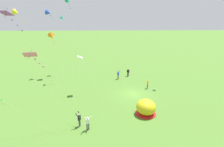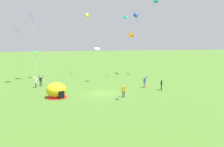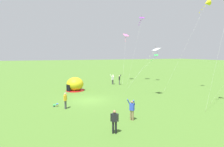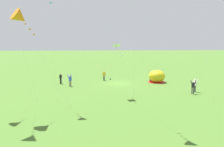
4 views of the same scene
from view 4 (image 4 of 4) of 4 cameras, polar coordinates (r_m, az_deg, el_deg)
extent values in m
plane|color=#477028|center=(35.78, 1.87, -2.64)|extent=(300.00, 300.00, 0.00)
ellipsoid|color=gold|center=(37.44, 11.64, -0.69)|extent=(2.70, 2.60, 2.10)
cylinder|color=red|center=(37.61, 11.60, -2.19)|extent=(2.81, 2.81, 0.10)
cube|color=black|center=(38.43, 10.30, -1.18)|extent=(0.76, 0.50, 1.10)
cylinder|color=green|center=(39.69, -0.46, -1.32)|extent=(0.24, 0.33, 0.22)
sphere|color=beige|center=(39.42, -0.46, -1.33)|extent=(0.19, 0.19, 0.19)
cylinder|color=#3F72CC|center=(39.41, -0.46, -1.21)|extent=(0.24, 0.24, 0.06)
cylinder|color=beige|center=(39.58, -0.31, -1.47)|extent=(0.07, 0.07, 0.17)
cylinder|color=beige|center=(39.58, -0.60, -1.47)|extent=(0.07, 0.07, 0.17)
cylinder|color=navy|center=(39.82, -0.34, -1.44)|extent=(0.09, 0.09, 0.13)
cylinder|color=navy|center=(39.82, -0.57, -1.44)|extent=(0.09, 0.09, 0.13)
cylinder|color=black|center=(36.53, -13.16, -1.92)|extent=(0.15, 0.15, 0.88)
cylinder|color=black|center=(36.36, -13.34, -1.97)|extent=(0.15, 0.15, 0.88)
cube|color=black|center=(36.33, -13.28, -0.80)|extent=(0.38, 0.45, 0.60)
sphere|color=#9E7051|center=(36.26, -13.30, -0.13)|extent=(0.22, 0.22, 0.22)
cylinder|color=black|center=(36.53, -13.06, -0.74)|extent=(0.09, 0.09, 0.58)
cylinder|color=black|center=(36.12, -13.51, -0.86)|extent=(0.09, 0.09, 0.58)
cylinder|color=#4C4C51|center=(30.43, 20.53, -4.22)|extent=(0.15, 0.15, 0.88)
cylinder|color=#4C4C51|center=(30.41, 20.16, -4.21)|extent=(0.15, 0.15, 0.88)
cube|color=black|center=(30.28, 20.41, -2.85)|extent=(0.44, 0.35, 0.60)
sphere|color=beige|center=(30.20, 20.45, -2.05)|extent=(0.22, 0.22, 0.22)
cylinder|color=black|center=(30.07, 20.98, -2.05)|extent=(0.15, 0.39, 0.50)
cylinder|color=black|center=(30.03, 19.97, -2.02)|extent=(0.26, 0.38, 0.50)
cylinder|color=#8C7251|center=(33.86, -11.00, -2.64)|extent=(0.15, 0.15, 0.88)
cylinder|color=#8C7251|center=(33.95, -10.71, -2.60)|extent=(0.15, 0.15, 0.88)
cube|color=blue|center=(33.78, -10.89, -1.39)|extent=(0.45, 0.42, 0.60)
sphere|color=#9E7051|center=(33.71, -10.91, -0.67)|extent=(0.22, 0.22, 0.22)
cylinder|color=blue|center=(33.71, -11.43, -0.63)|extent=(0.33, 0.33, 0.50)
cylinder|color=blue|center=(33.96, -10.64, -0.54)|extent=(0.25, 0.38, 0.50)
cylinder|color=#4C4C51|center=(31.73, 20.67, -3.74)|extent=(0.15, 0.15, 0.88)
cylinder|color=#4C4C51|center=(31.59, 20.92, -3.80)|extent=(0.15, 0.15, 0.88)
cube|color=white|center=(31.52, 20.86, -2.45)|extent=(0.35, 0.44, 0.60)
sphere|color=beige|center=(31.45, 20.90, -1.68)|extent=(0.22, 0.22, 0.22)
cylinder|color=white|center=(31.74, 20.77, -1.53)|extent=(0.38, 0.26, 0.50)
cylinder|color=white|center=(31.36, 21.43, -1.68)|extent=(0.39, 0.15, 0.50)
cylinder|color=#4C4C51|center=(38.63, -2.24, -1.18)|extent=(0.15, 0.15, 0.88)
cylinder|color=#4C4C51|center=(38.55, -1.97, -1.19)|extent=(0.15, 0.15, 0.88)
cube|color=gold|center=(38.47, -2.11, -0.10)|extent=(0.45, 0.38, 0.60)
sphere|color=tan|center=(38.42, -2.11, 0.54)|extent=(0.22, 0.22, 0.22)
cylinder|color=gold|center=(38.58, -2.45, -0.08)|extent=(0.09, 0.09, 0.58)
cylinder|color=gold|center=(38.37, -1.77, -0.12)|extent=(0.09, 0.09, 0.58)
cylinder|color=silver|center=(23.37, -23.06, 7.56)|extent=(1.06, 6.65, 13.41)
cylinder|color=brown|center=(27.19, -18.88, -6.46)|extent=(0.03, 0.03, 0.06)
cylinder|color=brown|center=(28.52, 24.81, -6.11)|extent=(0.03, 0.03, 0.06)
cylinder|color=silver|center=(20.63, 5.76, 7.85)|extent=(1.35, 6.19, 13.18)
cylinder|color=brown|center=(24.70, 5.96, -7.52)|extent=(0.03, 0.03, 0.06)
cylinder|color=silver|center=(24.15, -15.13, 6.69)|extent=(0.14, 2.87, 12.38)
cylinder|color=brown|center=(26.41, -14.14, -6.70)|extent=(0.03, 0.03, 0.06)
cube|color=#33B7D1|center=(23.97, -15.75, 17.34)|extent=(0.21, 0.09, 0.12)
cylinder|color=silver|center=(25.37, -25.13, 10.32)|extent=(3.59, 2.54, 15.96)
cylinder|color=brown|center=(26.78, -19.51, -6.72)|extent=(0.03, 0.03, 0.06)
cylinder|color=silver|center=(26.94, 24.93, 6.86)|extent=(2.25, 4.20, 12.87)
cylinder|color=brown|center=(29.10, 20.27, -5.59)|extent=(0.03, 0.03, 0.06)
cylinder|color=silver|center=(29.00, 24.09, 3.71)|extent=(5.18, 3.06, 9.60)
cylinder|color=brown|center=(30.00, 17.81, -5.07)|extent=(0.03, 0.03, 0.06)
cylinder|color=silver|center=(28.34, 3.72, 0.98)|extent=(2.79, 3.43, 6.32)
cylinder|color=brown|center=(30.74, 5.86, -4.40)|extent=(0.03, 0.03, 0.06)
cube|color=white|center=(26.29, 1.20, 7.33)|extent=(0.94, 0.89, 0.34)
cylinder|color=#332314|center=(26.28, 1.20, 7.35)|extent=(0.23, 0.27, 0.79)
cube|color=white|center=(26.65, 1.73, 6.32)|extent=(0.21, 0.14, 0.12)
cube|color=white|center=(26.97, 2.17, 5.48)|extent=(0.18, 0.19, 0.12)
cube|color=white|center=(27.30, 2.59, 4.66)|extent=(0.18, 0.18, 0.12)
cylinder|color=silver|center=(21.40, -16.40, 1.65)|extent=(3.68, 2.76, 8.77)
cylinder|color=brown|center=(23.27, -10.75, -8.61)|extent=(0.03, 0.03, 0.06)
cone|color=orange|center=(20.58, -22.91, 13.33)|extent=(2.00, 1.94, 1.61)
cube|color=orange|center=(20.66, -21.69, 11.95)|extent=(0.18, 0.19, 0.12)
cube|color=orange|center=(20.75, -20.69, 10.77)|extent=(0.20, 0.16, 0.12)
cube|color=orange|center=(20.86, -19.70, 9.61)|extent=(0.20, 0.16, 0.12)
camera|label=1|loc=(43.33, 42.68, 13.80)|focal=28.00mm
camera|label=2|loc=(66.47, 5.21, 8.83)|focal=35.00mm
camera|label=3|loc=(43.43, -27.26, 5.93)|focal=28.00mm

